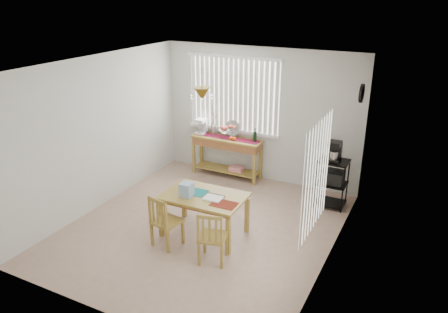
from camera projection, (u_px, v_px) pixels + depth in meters
The scene contains 10 objects.
ground at pixel (203, 227), 7.02m from camera, with size 4.00×4.50×0.01m, color tan.
room_shell at pixel (202, 127), 6.42m from camera, with size 4.20×4.70×2.70m.
sideboard at pixel (227, 148), 8.73m from camera, with size 1.45×0.41×0.81m.
sideboard_items at pixel (216, 130), 8.73m from camera, with size 1.37×0.34×0.62m.
wire_cart at pixel (332, 179), 7.54m from camera, with size 0.50×0.40×0.86m.
cart_items at pixel (335, 151), 7.36m from camera, with size 0.20×0.24×0.35m.
dining_table at pixel (204, 200), 6.63m from camera, with size 1.26×0.83×0.67m.
table_items at pixel (193, 192), 6.53m from camera, with size 0.96×0.44×0.21m.
chair_left at pixel (165, 222), 6.39m from camera, with size 0.44×0.44×0.82m.
chair_right at pixel (212, 238), 5.99m from camera, with size 0.46×0.46×0.81m.
Camera 1 is at (3.08, -5.31, 3.61)m, focal length 35.00 mm.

